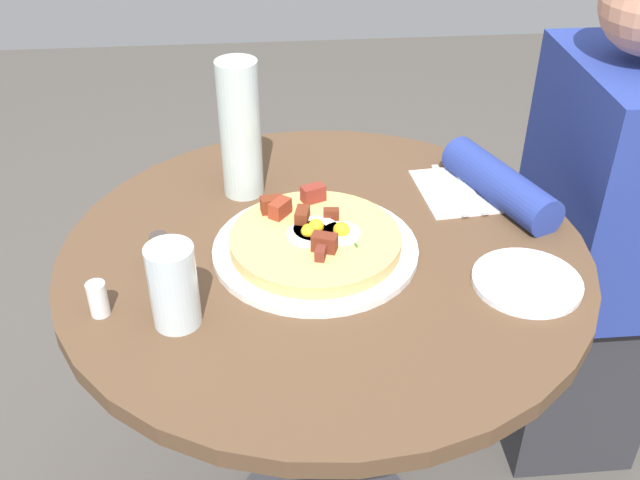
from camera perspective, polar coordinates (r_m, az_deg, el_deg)
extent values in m
cylinder|color=brown|center=(1.22, 0.35, -1.20)|extent=(0.86, 0.86, 0.03)
cylinder|color=#333338|center=(1.46, 0.30, -12.80)|extent=(0.10, 0.10, 0.69)
cube|color=#2D2D33|center=(1.83, 18.34, -8.32)|extent=(0.32, 0.28, 0.45)
cube|color=navy|center=(1.57, 21.39, 4.31)|extent=(0.38, 0.22, 0.48)
cylinder|color=navy|center=(1.36, 13.61, 4.17)|extent=(0.27, 0.16, 0.07)
cylinder|color=white|center=(1.19, -0.36, -0.71)|extent=(0.33, 0.33, 0.01)
cylinder|color=tan|center=(1.19, -0.36, -0.04)|extent=(0.27, 0.27, 0.02)
cylinder|color=white|center=(1.17, -0.88, 0.44)|extent=(0.07, 0.07, 0.01)
sphere|color=yellow|center=(1.17, -0.89, 0.68)|extent=(0.02, 0.02, 0.02)
cylinder|color=white|center=(1.18, 1.65, 0.51)|extent=(0.06, 0.06, 0.01)
sphere|color=yellow|center=(1.17, 1.65, 0.75)|extent=(0.03, 0.03, 0.03)
cylinder|color=white|center=(1.19, -0.32, 0.87)|extent=(0.07, 0.07, 0.01)
sphere|color=yellow|center=(1.18, -0.32, 1.11)|extent=(0.03, 0.03, 0.03)
cube|color=maroon|center=(1.22, -3.09, 2.45)|extent=(0.04, 0.04, 0.03)
cube|color=maroon|center=(1.23, -3.59, 2.28)|extent=(0.03, 0.03, 0.02)
cube|color=maroon|center=(1.21, 0.86, 2.00)|extent=(0.02, 0.03, 0.02)
cube|color=maroon|center=(1.23, -3.69, 2.73)|extent=(0.03, 0.04, 0.03)
cube|color=maroon|center=(1.14, 0.34, -0.19)|extent=(0.03, 0.04, 0.03)
cube|color=maroon|center=(1.26, -0.53, 3.59)|extent=(0.04, 0.04, 0.03)
cube|color=maroon|center=(1.12, 0.05, -0.99)|extent=(0.03, 0.02, 0.02)
cube|color=maroon|center=(1.20, -1.37, 1.83)|extent=(0.04, 0.03, 0.03)
cube|color=#387F2D|center=(1.19, -0.25, 0.99)|extent=(0.01, 0.01, 0.00)
cube|color=#387F2D|center=(1.15, 2.79, -0.38)|extent=(0.01, 0.01, 0.00)
cube|color=#387F2D|center=(1.18, -0.71, 0.53)|extent=(0.01, 0.00, 0.00)
cube|color=#387F2D|center=(1.18, -0.39, 0.56)|extent=(0.01, 0.01, 0.00)
cube|color=#387F2D|center=(1.26, -0.09, 3.11)|extent=(0.00, 0.01, 0.00)
cube|color=#387F2D|center=(1.24, -2.73, 2.40)|extent=(0.01, 0.01, 0.00)
cylinder|color=white|center=(1.17, 15.58, -3.11)|extent=(0.17, 0.17, 0.01)
cube|color=white|center=(1.38, 10.58, 3.74)|extent=(0.18, 0.15, 0.00)
cube|color=silver|center=(1.37, 9.89, 3.84)|extent=(0.18, 0.03, 0.00)
cube|color=silver|center=(1.38, 11.30, 3.96)|extent=(0.18, 0.03, 0.00)
cylinder|color=silver|center=(1.04, -11.18, -3.48)|extent=(0.07, 0.07, 0.13)
cylinder|color=silver|center=(1.31, -6.14, 8.41)|extent=(0.07, 0.07, 0.25)
cylinder|color=white|center=(1.11, -16.66, -4.35)|extent=(0.03, 0.03, 0.05)
cylinder|color=#3F3833|center=(1.19, -12.17, -0.68)|extent=(0.03, 0.03, 0.05)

